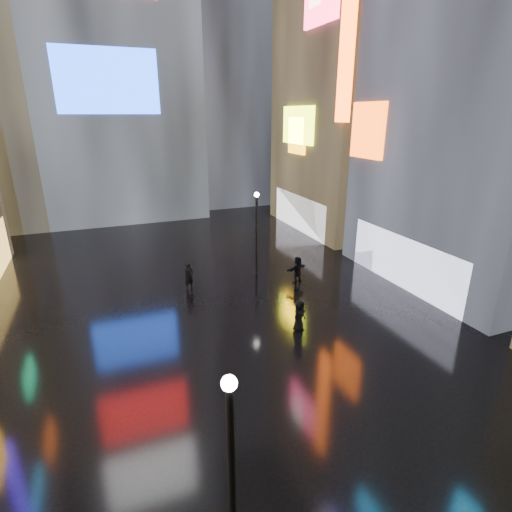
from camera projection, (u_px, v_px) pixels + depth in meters
ground at (203, 295)px, 22.20m from camera, size 140.00×140.00×0.00m
building_right_far at (360, 54)px, 31.76m from camera, size 10.28×12.00×28.00m
tower_flank_right at (218, 39)px, 42.35m from camera, size 12.00×12.00×34.00m
lamp_near at (232, 473)px, 7.77m from camera, size 0.30×0.30×5.20m
lamp_far at (257, 229)px, 24.14m from camera, size 0.30×0.30×5.20m
pedestrian_4 at (299, 316)px, 18.39m from camera, size 0.89×0.78×1.53m
pedestrian_5 at (297, 270)px, 23.66m from camera, size 1.57×0.93×1.61m
pedestrian_6 at (189, 276)px, 22.68m from camera, size 0.68×0.55×1.62m
umbrella_2 at (300, 292)px, 17.98m from camera, size 1.18×1.19×0.90m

